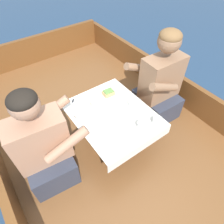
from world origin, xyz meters
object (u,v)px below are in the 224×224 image
at_px(person_port, 44,148).
at_px(coffee_cup_center, 142,125).
at_px(coffee_cup_port, 157,121).
at_px(tin_can, 94,103).
at_px(coffee_cup_starboard, 95,120).
at_px(sandwich, 108,93).
at_px(person_starboard, 159,85).

height_order(person_port, coffee_cup_center, person_port).
xyz_separation_m(coffee_cup_port, tin_can, (-0.31, 0.50, -0.01)).
height_order(person_port, coffee_cup_port, person_port).
distance_m(person_port, coffee_cup_starboard, 0.45).
distance_m(coffee_cup_port, tin_can, 0.58).
xyz_separation_m(sandwich, coffee_cup_starboard, (-0.29, -0.22, -0.00)).
relative_size(person_starboard, coffee_cup_port, 10.23).
xyz_separation_m(coffee_cup_center, tin_can, (-0.17, 0.46, -0.01)).
relative_size(sandwich, tin_can, 1.63).
bearing_deg(coffee_cup_center, person_starboard, 31.17).
relative_size(person_port, coffee_cup_center, 8.63).
height_order(person_starboard, coffee_cup_starboard, person_starboard).
xyz_separation_m(person_starboard, sandwich, (-0.51, 0.18, 0.03)).
distance_m(coffee_cup_port, coffee_cup_center, 0.14).
xyz_separation_m(coffee_cup_starboard, coffee_cup_center, (0.28, -0.27, 0.01)).
bearing_deg(coffee_cup_port, person_starboard, 41.82).
bearing_deg(coffee_cup_starboard, person_starboard, 2.82).
distance_m(person_starboard, coffee_cup_center, 0.61).
height_order(coffee_cup_starboard, coffee_cup_center, coffee_cup_center).
xyz_separation_m(sandwich, tin_can, (-0.18, -0.03, -0.00)).
bearing_deg(sandwich, person_starboard, -19.26).
relative_size(coffee_cup_starboard, tin_can, 1.32).
bearing_deg(coffee_cup_starboard, person_port, 175.85).
bearing_deg(coffee_cup_center, sandwich, 88.69).
xyz_separation_m(person_starboard, coffee_cup_port, (-0.39, -0.35, 0.03)).
relative_size(coffee_cup_starboard, coffee_cup_center, 0.83).
relative_size(person_port, tin_can, 13.77).
distance_m(coffee_cup_starboard, tin_can, 0.21).
relative_size(person_port, person_starboard, 0.96).
bearing_deg(person_port, sandwich, 20.26).
height_order(coffee_cup_port, coffee_cup_center, coffee_cup_center).
height_order(sandwich, tin_can, sandwich).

